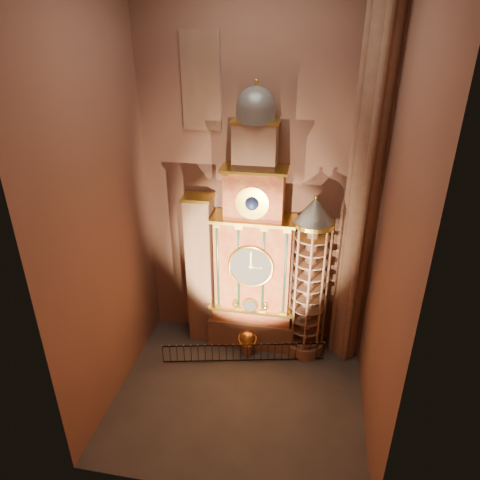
% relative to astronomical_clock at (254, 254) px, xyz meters
% --- Properties ---
extents(floor, '(14.00, 14.00, 0.00)m').
position_rel_astronomical_clock_xyz_m(floor, '(0.00, -4.96, -6.68)').
color(floor, '#383330').
rests_on(floor, ground).
extents(wall_back, '(22.00, 0.00, 22.00)m').
position_rel_astronomical_clock_xyz_m(wall_back, '(0.00, 1.04, 4.32)').
color(wall_back, '#905F4D').
rests_on(wall_back, floor).
extents(wall_left, '(0.00, 22.00, 22.00)m').
position_rel_astronomical_clock_xyz_m(wall_left, '(-7.00, -4.96, 4.32)').
color(wall_left, '#905F4D').
rests_on(wall_left, floor).
extents(wall_right, '(0.00, 22.00, 22.00)m').
position_rel_astronomical_clock_xyz_m(wall_right, '(7.00, -4.96, 4.32)').
color(wall_right, '#905F4D').
rests_on(wall_right, floor).
extents(astronomical_clock, '(5.60, 2.41, 16.70)m').
position_rel_astronomical_clock_xyz_m(astronomical_clock, '(0.00, 0.00, 0.00)').
color(astronomical_clock, '#8C634C').
rests_on(astronomical_clock, floor).
extents(portrait_tower, '(1.80, 1.60, 10.20)m').
position_rel_astronomical_clock_xyz_m(portrait_tower, '(-3.40, 0.02, -1.53)').
color(portrait_tower, '#8C634C').
rests_on(portrait_tower, floor).
extents(stair_turret, '(2.50, 2.50, 10.80)m').
position_rel_astronomical_clock_xyz_m(stair_turret, '(3.50, -0.26, -1.41)').
color(stair_turret, '#8C634C').
rests_on(stair_turret, floor).
extents(gothic_pier, '(2.04, 2.04, 22.00)m').
position_rel_astronomical_clock_xyz_m(gothic_pier, '(6.10, 0.04, 4.32)').
color(gothic_pier, '#8C634C').
rests_on(gothic_pier, floor).
extents(stained_glass_window, '(2.20, 0.14, 5.20)m').
position_rel_astronomical_clock_xyz_m(stained_glass_window, '(-3.20, 0.95, 9.82)').
color(stained_glass_window, navy).
rests_on(stained_glass_window, wall_back).
extents(celestial_globe, '(1.46, 1.41, 1.74)m').
position_rel_astronomical_clock_xyz_m(celestial_globe, '(-0.10, -1.38, -5.63)').
color(celestial_globe, '#8C634C').
rests_on(celestial_globe, floor).
extents(iron_railing, '(9.95, 2.16, 1.29)m').
position_rel_astronomical_clock_xyz_m(iron_railing, '(-0.21, -2.18, -5.98)').
color(iron_railing, black).
rests_on(iron_railing, floor).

